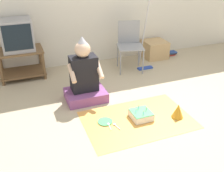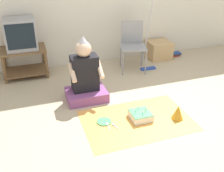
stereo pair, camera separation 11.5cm
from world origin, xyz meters
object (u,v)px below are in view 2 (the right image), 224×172
Objects in this scene: tv at (20,34)px; cardboard_box_stack at (158,50)px; birthday_cake at (140,115)px; party_hat_blue at (178,112)px; person_seated at (85,78)px; dust_mop at (148,49)px; paper_plate at (104,121)px; folding_chair at (133,42)px; book_pile at (176,54)px.

tv is 2.61m from cardboard_box_stack.
birthday_cake is 0.48m from party_hat_blue.
cardboard_box_stack is 2.16m from party_hat_blue.
party_hat_blue is (-0.78, -2.01, -0.07)m from cardboard_box_stack.
dust_mop is at bearing 28.61° from person_seated.
tv is at bearing 115.56° from paper_plate.
cardboard_box_stack is at bearing 41.16° from dust_mop.
paper_plate is (0.85, -1.78, -0.73)m from tv.
tv is 2.64× the size of party_hat_blue.
dust_mop reaches higher than folding_chair.
cardboard_box_stack is 2.38× the size of book_pile.
dust_mop is (-0.44, -0.38, 0.19)m from cardboard_box_stack.
tv is 2.64× the size of paper_plate.
folding_chair is at bearing -165.15° from book_pile.
dust_mop reaches higher than paper_plate.
book_pile is (2.95, -0.03, -0.69)m from tv.
folding_chair is at bearing 87.46° from party_hat_blue.
tv is at bearing 125.27° from person_seated.
tv reaches higher than folding_chair.
person_seated reaches higher than birthday_cake.
cardboard_box_stack is at bearing 32.10° from person_seated.
person_seated reaches higher than paper_plate.
cardboard_box_stack is 2.46m from paper_plate.
cardboard_box_stack is (2.55, -0.00, -0.57)m from tv.
paper_plate is (-1.26, -1.39, -0.35)m from dust_mop.
birthday_cake reaches higher than book_pile.
party_hat_blue is 0.95m from paper_plate.
person_seated reaches higher than folding_chair.
book_pile is 2.73m from paper_plate.
folding_chair is 0.31m from dust_mop.
tv is at bearing 131.23° from party_hat_blue.
tv is 1.94× the size of birthday_cake.
birthday_cake is at bearing -118.33° from dust_mop.
tv is 0.59× the size of folding_chair.
person_seated is 0.74m from paper_plate.
folding_chair reaches higher than birthday_cake.
tv is 3.03m from book_pile.
book_pile is at bearing 39.89° from paper_plate.
birthday_cake is at bearing 160.97° from party_hat_blue.
cardboard_box_stack is 2.23m from birthday_cake.
paper_plate is at bearing -140.11° from book_pile.
book_pile is at bearing 23.18° from dust_mop.
folding_chair reaches higher than party_hat_blue.
book_pile is (1.10, 0.29, -0.45)m from folding_chair.
cardboard_box_stack reaches higher than paper_plate.
paper_plate is at bearing -133.69° from cardboard_box_stack.
tv reaches higher than paper_plate.
folding_chair is 1.69m from birthday_cake.
dust_mop is 1.91m from paper_plate.
dust_mop is at bearing -138.84° from cardboard_box_stack.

